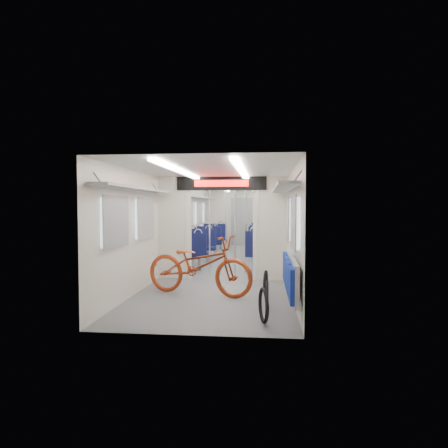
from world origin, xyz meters
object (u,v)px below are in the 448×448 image
object	(u,v)px
seat_bay_far_left	(212,237)
seat_bay_far_right	(264,237)
seat_bay_near_right	(264,245)
stanchion_far_right	(246,222)
flip_bench	(290,275)
stanchion_near_right	(235,227)
seat_bay_near_left	(196,247)
stanchion_near_left	(210,227)
stanchion_far_left	(226,222)
bike_hoop_a	(263,307)
bike_hoop_c	(266,284)
bike_hoop_b	(267,296)
bicycle	(199,265)

from	to	relation	value
seat_bay_far_left	seat_bay_far_right	size ratio (longest dim) A/B	0.92
seat_bay_near_right	stanchion_far_right	size ratio (longest dim) A/B	0.94
flip_bench	stanchion_near_right	world-z (taller)	stanchion_near_right
seat_bay_near_right	seat_bay_far_left	world-z (taller)	seat_bay_near_right
seat_bay_far_left	seat_bay_near_left	bearing A→B (deg)	-90.00
seat_bay_far_left	stanchion_far_right	bearing A→B (deg)	-49.74
stanchion_near_left	stanchion_far_left	world-z (taller)	same
seat_bay_far_left	bike_hoop_a	bearing A→B (deg)	-77.74
stanchion_near_right	stanchion_far_right	distance (m)	3.15
flip_bench	seat_bay_near_right	world-z (taller)	seat_bay_near_right
seat_bay_far_left	stanchion_far_right	xyz separation A→B (m)	(1.30, -1.54, 0.61)
stanchion_near_right	stanchion_far_left	world-z (taller)	same
flip_bench	bike_hoop_a	size ratio (longest dim) A/B	4.22
seat_bay_far_left	seat_bay_far_right	world-z (taller)	seat_bay_far_right
seat_bay_near_left	seat_bay_far_right	bearing A→B (deg)	60.85
bike_hoop_c	seat_bay_far_left	size ratio (longest dim) A/B	0.23
bike_hoop_a	seat_bay_near_left	xyz separation A→B (m)	(-1.88, 5.28, 0.30)
bike_hoop_b	seat_bay_far_left	bearing A→B (deg)	103.89
bike_hoop_a	bike_hoop_c	distance (m)	1.76
bike_hoop_a	bike_hoop_b	world-z (taller)	bike_hoop_a
seat_bay_far_left	bike_hoop_c	bearing A→B (deg)	-74.45
bike_hoop_b	stanchion_far_right	bearing A→B (deg)	95.75
bicycle	stanchion_near_right	size ratio (longest dim) A/B	0.92
bike_hoop_c	bike_hoop_b	bearing A→B (deg)	-88.91
bike_hoop_b	seat_bay_far_right	xyz separation A→B (m)	(-0.06, 7.80, 0.36)
seat_bay_near_right	bike_hoop_a	bearing A→B (deg)	-89.89
stanchion_far_left	seat_bay_far_right	bearing A→B (deg)	47.56
stanchion_far_left	stanchion_far_right	world-z (taller)	same
bicycle	bike_hoop_b	bearing A→B (deg)	-107.08
stanchion_near_right	stanchion_far_left	size ratio (longest dim) A/B	1.00
bike_hoop_a	bike_hoop_b	size ratio (longest dim) A/B	1.13
bike_hoop_b	seat_bay_far_right	world-z (taller)	seat_bay_far_right
flip_bench	bike_hoop_b	world-z (taller)	flip_bench
bike_hoop_c	stanchion_far_left	world-z (taller)	stanchion_far_left
seat_bay_far_right	stanchion_near_left	size ratio (longest dim) A/B	0.95
seat_bay_near_right	seat_bay_far_left	xyz separation A→B (m)	(-1.87, 3.07, -0.02)
bicycle	seat_bay_near_right	size ratio (longest dim) A/B	0.98
flip_bench	stanchion_far_left	size ratio (longest dim) A/B	0.94
seat_bay_far_right	stanchion_far_left	xyz separation A→B (m)	(-1.22, -1.33, 0.59)
bike_hoop_a	bike_hoop_c	size ratio (longest dim) A/B	1.09
seat_bay_near_right	bike_hoop_b	bearing A→B (deg)	-89.22
bike_hoop_a	seat_bay_near_left	world-z (taller)	seat_bay_near_left
stanchion_near_right	seat_bay_far_right	bearing A→B (deg)	81.68
bike_hoop_a	stanchion_far_left	size ratio (longest dim) A/B	0.22
seat_bay_near_left	stanchion_far_left	bearing A→B (deg)	72.12
bicycle	seat_bay_near_left	distance (m)	3.64
stanchion_far_left	seat_bay_far_left	bearing A→B (deg)	115.69
bicycle	stanchion_far_right	distance (m)	5.48
seat_bay_far_left	bike_hoop_b	bearing A→B (deg)	-76.11
flip_bench	stanchion_near_left	xyz separation A→B (m)	(-1.70, 3.21, 0.57)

